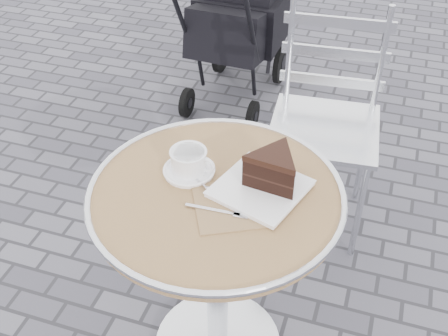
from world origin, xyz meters
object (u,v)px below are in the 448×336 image
(cappuccino_set, at_px, (189,163))
(bistro_chair, at_px, (329,95))
(cafe_table, at_px, (216,234))
(cake_plate_set, at_px, (270,174))
(baby_stroller, at_px, (240,26))

(cappuccino_set, distance_m, bistro_chair, 0.86)
(cafe_table, distance_m, cake_plate_set, 0.26)
(bistro_chair, distance_m, baby_stroller, 1.04)
(cafe_table, bearing_deg, baby_stroller, 104.60)
(cake_plate_set, distance_m, baby_stroller, 1.76)
(cafe_table, bearing_deg, cappuccino_set, 149.72)
(cafe_table, relative_size, bistro_chair, 0.79)
(cappuccino_set, bearing_deg, cafe_table, -27.31)
(baby_stroller, bearing_deg, cappuccino_set, -76.20)
(cappuccino_set, relative_size, baby_stroller, 0.17)
(cafe_table, relative_size, cake_plate_set, 2.07)
(cake_plate_set, distance_m, bistro_chair, 0.82)
(baby_stroller, bearing_deg, bistro_chair, -51.13)
(bistro_chair, bearing_deg, cappuccino_set, -114.63)
(bistro_chair, relative_size, baby_stroller, 0.99)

